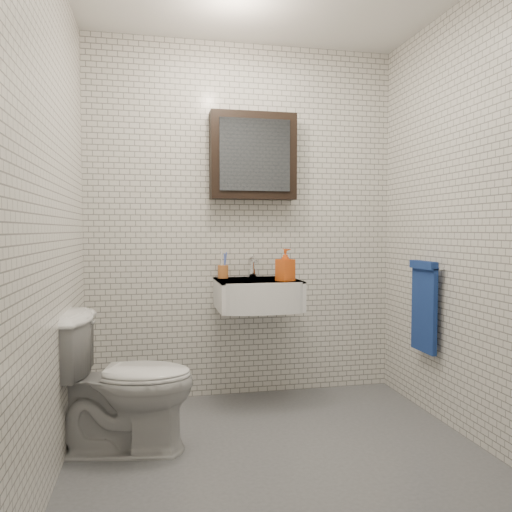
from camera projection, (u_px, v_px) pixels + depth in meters
name	position (u px, v px, depth m)	size (l,w,h in m)	color
ground	(278.00, 452.00, 2.65)	(2.20, 2.00, 0.01)	#4F5157
room_shell	(279.00, 176.00, 2.58)	(2.22, 2.02, 2.51)	silver
washbasin	(259.00, 294.00, 3.34)	(0.55, 0.50, 0.20)	white
faucet	(253.00, 268.00, 3.52)	(0.06, 0.20, 0.15)	silver
mirror_cabinet	(253.00, 156.00, 3.48)	(0.60, 0.15, 0.60)	black
towel_rail	(424.00, 303.00, 3.17)	(0.09, 0.30, 0.58)	silver
toothbrush_cup	(223.00, 271.00, 3.47)	(0.10, 0.10, 0.20)	#BC682F
soap_bottle	(285.00, 265.00, 3.27)	(0.10, 0.10, 0.21)	#DA4F17
toilet	(124.00, 381.00, 2.67)	(0.42, 0.74, 0.75)	silver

